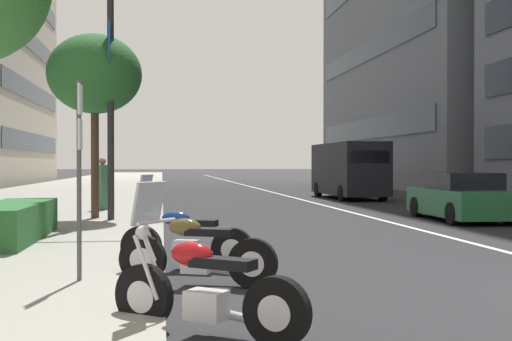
{
  "coord_description": "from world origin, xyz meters",
  "views": [
    {
      "loc": [
        -6.33,
        6.41,
        1.66
      ],
      "look_at": [
        15.76,
        3.12,
        1.43
      ],
      "focal_mm": 44.33,
      "sensor_mm": 36.0,
      "label": 1
    }
  ],
  "objects_px": {
    "motorcycle_under_tarp": "(184,241)",
    "street_lamp_with_banners": "(124,29)",
    "motorcycle_far_end_row": "(195,254)",
    "delivery_van_ahead": "(348,169)",
    "parking_sign_by_curb": "(79,155)",
    "pedestrian_on_plaza": "(102,183)",
    "street_tree_by_lamp_post": "(95,75)",
    "motorcycle_by_sign_pole": "(203,291)",
    "car_approaching_light": "(460,198)"
  },
  "relations": [
    {
      "from": "car_approaching_light",
      "to": "pedestrian_on_plaza",
      "type": "relative_size",
      "value": 2.48
    },
    {
      "from": "street_lamp_with_banners",
      "to": "pedestrian_on_plaza",
      "type": "distance_m",
      "value": 5.81
    },
    {
      "from": "delivery_van_ahead",
      "to": "street_lamp_with_banners",
      "type": "relative_size",
      "value": 0.71
    },
    {
      "from": "delivery_van_ahead",
      "to": "motorcycle_far_end_row",
      "type": "bearing_deg",
      "value": 156.99
    },
    {
      "from": "motorcycle_under_tarp",
      "to": "street_lamp_with_banners",
      "type": "bearing_deg",
      "value": -58.7
    },
    {
      "from": "motorcycle_under_tarp",
      "to": "parking_sign_by_curb",
      "type": "relative_size",
      "value": 0.8
    },
    {
      "from": "street_lamp_with_banners",
      "to": "street_tree_by_lamp_post",
      "type": "relative_size",
      "value": 1.69
    },
    {
      "from": "parking_sign_by_curb",
      "to": "street_tree_by_lamp_post",
      "type": "bearing_deg",
      "value": 4.71
    },
    {
      "from": "motorcycle_under_tarp",
      "to": "delivery_van_ahead",
      "type": "xyz_separation_m",
      "value": [
        19.28,
        -8.51,
        0.97
      ]
    },
    {
      "from": "street_lamp_with_banners",
      "to": "delivery_van_ahead",
      "type": "bearing_deg",
      "value": -39.89
    },
    {
      "from": "motorcycle_by_sign_pole",
      "to": "motorcycle_far_end_row",
      "type": "height_order",
      "value": "motorcycle_by_sign_pole"
    },
    {
      "from": "motorcycle_under_tarp",
      "to": "street_lamp_with_banners",
      "type": "relative_size",
      "value": 0.24
    },
    {
      "from": "delivery_van_ahead",
      "to": "street_tree_by_lamp_post",
      "type": "distance_m",
      "value": 15.69
    },
    {
      "from": "street_lamp_with_banners",
      "to": "pedestrian_on_plaza",
      "type": "xyz_separation_m",
      "value": [
        3.8,
        0.92,
        -4.3
      ]
    },
    {
      "from": "motorcycle_by_sign_pole",
      "to": "car_approaching_light",
      "type": "height_order",
      "value": "motorcycle_by_sign_pole"
    },
    {
      "from": "motorcycle_by_sign_pole",
      "to": "parking_sign_by_curb",
      "type": "xyz_separation_m",
      "value": [
        2.36,
        1.44,
        1.33
      ]
    },
    {
      "from": "motorcycle_far_end_row",
      "to": "street_lamp_with_banners",
      "type": "xyz_separation_m",
      "value": [
        8.86,
        1.46,
        4.89
      ]
    },
    {
      "from": "parking_sign_by_curb",
      "to": "street_tree_by_lamp_post",
      "type": "height_order",
      "value": "street_tree_by_lamp_post"
    },
    {
      "from": "delivery_van_ahead",
      "to": "street_lamp_with_banners",
      "type": "height_order",
      "value": "street_lamp_with_banners"
    },
    {
      "from": "parking_sign_by_curb",
      "to": "pedestrian_on_plaza",
      "type": "xyz_separation_m",
      "value": [
        12.85,
        0.88,
        -0.75
      ]
    },
    {
      "from": "delivery_van_ahead",
      "to": "street_lamp_with_banners",
      "type": "xyz_separation_m",
      "value": [
        -11.79,
        9.86,
        3.9
      ]
    },
    {
      "from": "motorcycle_far_end_row",
      "to": "delivery_van_ahead",
      "type": "bearing_deg",
      "value": -90.15
    },
    {
      "from": "motorcycle_far_end_row",
      "to": "delivery_van_ahead",
      "type": "xyz_separation_m",
      "value": [
        20.65,
        -8.4,
        0.99
      ]
    },
    {
      "from": "pedestrian_on_plaza",
      "to": "street_lamp_with_banners",
      "type": "bearing_deg",
      "value": -39.66
    },
    {
      "from": "motorcycle_by_sign_pole",
      "to": "pedestrian_on_plaza",
      "type": "relative_size",
      "value": 1.05
    },
    {
      "from": "motorcycle_far_end_row",
      "to": "motorcycle_under_tarp",
      "type": "height_order",
      "value": "motorcycle_under_tarp"
    },
    {
      "from": "delivery_van_ahead",
      "to": "parking_sign_by_curb",
      "type": "xyz_separation_m",
      "value": [
        -20.84,
        9.9,
        0.36
      ]
    },
    {
      "from": "motorcycle_far_end_row",
      "to": "delivery_van_ahead",
      "type": "distance_m",
      "value": 22.32
    },
    {
      "from": "car_approaching_light",
      "to": "motorcycle_under_tarp",
      "type": "bearing_deg",
      "value": 134.37
    },
    {
      "from": "street_lamp_with_banners",
      "to": "motorcycle_far_end_row",
      "type": "bearing_deg",
      "value": -170.66
    },
    {
      "from": "motorcycle_under_tarp",
      "to": "pedestrian_on_plaza",
      "type": "bearing_deg",
      "value": -57.53
    },
    {
      "from": "street_tree_by_lamp_post",
      "to": "pedestrian_on_plaza",
      "type": "bearing_deg",
      "value": 1.53
    },
    {
      "from": "pedestrian_on_plaza",
      "to": "delivery_van_ahead",
      "type": "bearing_deg",
      "value": 73.24
    },
    {
      "from": "delivery_van_ahead",
      "to": "parking_sign_by_curb",
      "type": "distance_m",
      "value": 23.08
    },
    {
      "from": "parking_sign_by_curb",
      "to": "street_lamp_with_banners",
      "type": "height_order",
      "value": "street_lamp_with_banners"
    },
    {
      "from": "motorcycle_under_tarp",
      "to": "street_tree_by_lamp_post",
      "type": "bearing_deg",
      "value": -53.84
    },
    {
      "from": "motorcycle_far_end_row",
      "to": "street_lamp_with_banners",
      "type": "relative_size",
      "value": 0.25
    },
    {
      "from": "motorcycle_far_end_row",
      "to": "motorcycle_under_tarp",
      "type": "distance_m",
      "value": 1.38
    },
    {
      "from": "delivery_van_ahead",
      "to": "street_tree_by_lamp_post",
      "type": "height_order",
      "value": "street_tree_by_lamp_post"
    },
    {
      "from": "parking_sign_by_curb",
      "to": "delivery_van_ahead",
      "type": "bearing_deg",
      "value": -25.4
    },
    {
      "from": "delivery_van_ahead",
      "to": "pedestrian_on_plaza",
      "type": "bearing_deg",
      "value": 125.69
    },
    {
      "from": "parking_sign_by_curb",
      "to": "motorcycle_far_end_row",
      "type": "bearing_deg",
      "value": -82.62
    },
    {
      "from": "motorcycle_far_end_row",
      "to": "car_approaching_light",
      "type": "distance_m",
      "value": 12.05
    },
    {
      "from": "motorcycle_far_end_row",
      "to": "street_tree_by_lamp_post",
      "type": "distance_m",
      "value": 10.45
    },
    {
      "from": "delivery_van_ahead",
      "to": "street_lamp_with_banners",
      "type": "distance_m",
      "value": 15.86
    },
    {
      "from": "street_lamp_with_banners",
      "to": "pedestrian_on_plaza",
      "type": "height_order",
      "value": "street_lamp_with_banners"
    },
    {
      "from": "street_tree_by_lamp_post",
      "to": "parking_sign_by_curb",
      "type": "bearing_deg",
      "value": -175.29
    },
    {
      "from": "motorcycle_far_end_row",
      "to": "parking_sign_by_curb",
      "type": "xyz_separation_m",
      "value": [
        -0.19,
        1.5,
        1.34
      ]
    },
    {
      "from": "motorcycle_by_sign_pole",
      "to": "car_approaching_light",
      "type": "bearing_deg",
      "value": -89.91
    },
    {
      "from": "motorcycle_by_sign_pole",
      "to": "parking_sign_by_curb",
      "type": "distance_m",
      "value": 3.07
    }
  ]
}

